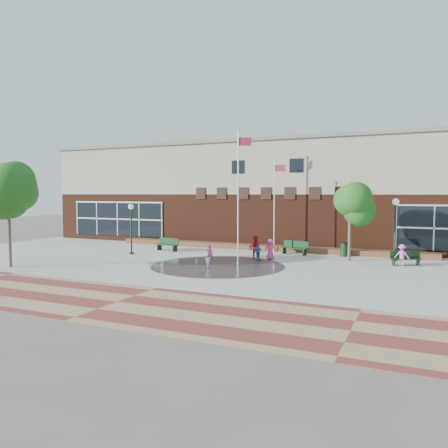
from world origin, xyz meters
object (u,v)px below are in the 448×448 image
at_px(flagpole_left, 239,186).
at_px(tree_big_left, 8,190).
at_px(trash_can, 345,249).
at_px(child_splash, 210,254).
at_px(flagpole_right, 275,202).
at_px(bench_left, 167,247).

height_order(flagpole_left, tree_big_left, flagpole_left).
distance_m(flagpole_left, trash_can, 9.09).
xyz_separation_m(trash_can, child_splash, (-7.65, -6.60, 0.09)).
relative_size(flagpole_right, bench_left, 3.37).
relative_size(flagpole_right, trash_can, 6.93).
xyz_separation_m(flagpole_left, child_splash, (0.02, -5.08, -4.56)).
bearing_deg(flagpole_right, tree_big_left, -145.63).
height_order(flagpole_left, child_splash, flagpole_left).
height_order(flagpole_left, flagpole_right, flagpole_left).
bearing_deg(flagpole_left, trash_can, -13.24).
bearing_deg(trash_can, child_splash, -139.21).
bearing_deg(trash_can, flagpole_left, -168.79).
height_order(flagpole_right, trash_can, flagpole_right).
bearing_deg(bench_left, tree_big_left, -101.95).
relative_size(trash_can, child_splash, 0.85).
xyz_separation_m(flagpole_left, tree_big_left, (-10.48, -11.68, -0.36)).
bearing_deg(flagpole_left, bench_left, 165.92).
distance_m(bench_left, tree_big_left, 12.49).
bearing_deg(flagpole_left, flagpole_right, -17.02).
relative_size(flagpole_left, trash_can, 9.08).
bearing_deg(tree_big_left, trash_can, 36.02).
height_order(flagpole_left, trash_can, flagpole_left).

